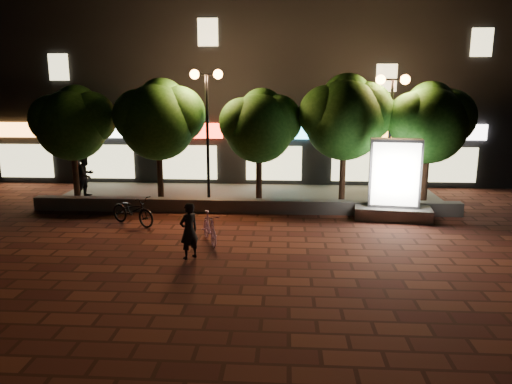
# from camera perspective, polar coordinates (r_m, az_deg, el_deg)

# --- Properties ---
(ground) EXTENTS (80.00, 80.00, 0.00)m
(ground) POSITION_cam_1_polar(r_m,az_deg,el_deg) (14.40, -2.88, -6.46)
(ground) COLOR brown
(ground) RESTS_ON ground
(retaining_wall) EXTENTS (16.00, 0.45, 0.50)m
(retaining_wall) POSITION_cam_1_polar(r_m,az_deg,el_deg) (18.15, -1.48, -1.64)
(retaining_wall) COLOR #5E5C57
(retaining_wall) RESTS_ON ground
(sidewalk) EXTENTS (16.00, 5.00, 0.08)m
(sidewalk) POSITION_cam_1_polar(r_m,az_deg,el_deg) (20.62, -0.87, -0.53)
(sidewalk) COLOR #5E5C57
(sidewalk) RESTS_ON ground
(building_block) EXTENTS (28.00, 8.12, 11.30)m
(building_block) POSITION_cam_1_polar(r_m,az_deg,el_deg) (26.58, 0.19, 13.13)
(building_block) COLOR black
(building_block) RESTS_ON ground
(tree_far_left) EXTENTS (3.36, 2.80, 4.63)m
(tree_far_left) POSITION_cam_1_polar(r_m,az_deg,el_deg) (20.87, -20.72, 7.87)
(tree_far_left) COLOR #331C13
(tree_far_left) RESTS_ON sidewalk
(tree_left) EXTENTS (3.60, 3.00, 4.89)m
(tree_left) POSITION_cam_1_polar(r_m,az_deg,el_deg) (19.69, -11.31, 8.64)
(tree_left) COLOR #331C13
(tree_left) RESTS_ON sidewalk
(tree_mid) EXTENTS (3.24, 2.70, 4.50)m
(tree_mid) POSITION_cam_1_polar(r_m,az_deg,el_deg) (19.08, 0.52, 8.08)
(tree_mid) COLOR #331C13
(tree_mid) RESTS_ON sidewalk
(tree_right) EXTENTS (3.72, 3.10, 5.07)m
(tree_right) POSITION_cam_1_polar(r_m,az_deg,el_deg) (19.17, 10.56, 8.94)
(tree_right) COLOR #331C13
(tree_right) RESTS_ON sidewalk
(tree_far_right) EXTENTS (3.48, 2.90, 4.76)m
(tree_far_right) POSITION_cam_1_polar(r_m,az_deg,el_deg) (19.82, 19.84, 7.96)
(tree_far_right) COLOR #331C13
(tree_far_right) RESTS_ON sidewalk
(street_lamp_left) EXTENTS (1.26, 0.36, 5.18)m
(street_lamp_left) POSITION_cam_1_polar(r_m,az_deg,el_deg) (19.00, -5.81, 10.45)
(street_lamp_left) COLOR black
(street_lamp_left) RESTS_ON sidewalk
(street_lamp_right) EXTENTS (1.26, 0.36, 4.98)m
(street_lamp_right) POSITION_cam_1_polar(r_m,az_deg,el_deg) (19.16, 15.65, 9.68)
(street_lamp_right) COLOR black
(street_lamp_right) RESTS_ON sidewalk
(ad_kiosk) EXTENTS (2.79, 1.65, 2.86)m
(ad_kiosk) POSITION_cam_1_polar(r_m,az_deg,el_deg) (17.81, 15.93, 0.59)
(ad_kiosk) COLOR #5E5C57
(ad_kiosk) RESTS_ON ground
(scooter_pink) EXTENTS (1.01, 1.62, 0.94)m
(scooter_pink) POSITION_cam_1_polar(r_m,az_deg,el_deg) (14.66, -5.49, -4.22)
(scooter_pink) COLOR #CE88B3
(scooter_pink) RESTS_ON ground
(rider) EXTENTS (0.67, 0.67, 1.57)m
(rider) POSITION_cam_1_polar(r_m,az_deg,el_deg) (13.35, -7.90, -4.54)
(rider) COLOR black
(rider) RESTS_ON ground
(scooter_parked) EXTENTS (2.01, 1.55, 1.02)m
(scooter_parked) POSITION_cam_1_polar(r_m,az_deg,el_deg) (16.99, -14.31, -2.11)
(scooter_parked) COLOR black
(scooter_parked) RESTS_ON ground
(pedestrian) EXTENTS (0.91, 1.04, 1.83)m
(pedestrian) POSITION_cam_1_polar(r_m,az_deg,el_deg) (21.46, -19.41, 1.88)
(pedestrian) COLOR black
(pedestrian) RESTS_ON sidewalk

